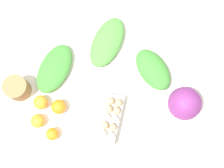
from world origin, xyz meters
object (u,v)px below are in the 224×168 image
at_px(greens_bunch_scallion, 153,70).
at_px(orange_2, 41,102).
at_px(greens_bunch_chard, 107,42).
at_px(cabbage_purple, 185,103).
at_px(paper_bag, 17,88).
at_px(orange_3, 59,107).
at_px(orange_1, 38,121).
at_px(orange_0, 52,134).
at_px(egg_carton, 111,119).
at_px(greens_bunch_beet_tops, 55,69).

xyz_separation_m(greens_bunch_scallion, orange_2, (-0.38, -0.51, -0.00)).
bearing_deg(greens_bunch_chard, cabbage_purple, -4.92).
bearing_deg(cabbage_purple, greens_bunch_chard, 175.08).
relative_size(paper_bag, orange_2, 1.65).
height_order(paper_bag, orange_3, paper_bag).
distance_m(orange_1, orange_2, 0.10).
distance_m(orange_0, orange_1, 0.11).
bearing_deg(orange_1, paper_bag, 160.02).
height_order(greens_bunch_scallion, orange_3, greens_bunch_scallion).
xyz_separation_m(cabbage_purple, greens_bunch_scallion, (-0.24, 0.07, -0.05)).
bearing_deg(greens_bunch_scallion, orange_0, -110.42).
relative_size(cabbage_purple, egg_carton, 0.64).
bearing_deg(paper_bag, orange_0, -14.47).
relative_size(greens_bunch_chard, orange_0, 4.64).
distance_m(greens_bunch_scallion, orange_1, 0.69).
relative_size(egg_carton, orange_3, 3.44).
bearing_deg(greens_bunch_chard, paper_bag, -114.00).
distance_m(cabbage_purple, orange_1, 0.79).
bearing_deg(orange_0, orange_2, 149.17).
xyz_separation_m(greens_bunch_scallion, orange_3, (-0.29, -0.47, -0.00)).
height_order(paper_bag, orange_2, paper_bag).
xyz_separation_m(greens_bunch_chard, orange_1, (-0.03, -0.58, 0.00)).
bearing_deg(orange_2, greens_bunch_beet_tops, 107.60).
bearing_deg(greens_bunch_scallion, greens_bunch_chard, -176.19).
height_order(paper_bag, greens_bunch_beet_tops, paper_bag).
distance_m(egg_carton, greens_bunch_beet_tops, 0.42).
bearing_deg(orange_1, orange_2, 120.43).
xyz_separation_m(cabbage_purple, orange_0, (-0.47, -0.54, -0.05)).
height_order(orange_1, orange_2, orange_2).
relative_size(egg_carton, greens_bunch_beet_tops, 0.92).
bearing_deg(egg_carton, paper_bag, 85.30).
relative_size(paper_bag, greens_bunch_scallion, 0.49).
bearing_deg(greens_bunch_chard, orange_1, -92.95).
xyz_separation_m(cabbage_purple, paper_bag, (-0.77, -0.46, -0.03)).
height_order(cabbage_purple, greens_bunch_scallion, cabbage_purple).
height_order(paper_bag, orange_0, paper_bag).
bearing_deg(egg_carton, cabbage_purple, -65.89).
bearing_deg(paper_bag, orange_1, -19.98).
bearing_deg(greens_bunch_beet_tops, greens_bunch_chard, 64.50).
xyz_separation_m(orange_1, orange_3, (0.04, 0.13, 0.00)).
xyz_separation_m(egg_carton, orange_2, (-0.36, -0.16, -0.00)).
bearing_deg(greens_bunch_scallion, egg_carton, -93.95).
relative_size(greens_bunch_scallion, orange_1, 3.50).
xyz_separation_m(egg_carton, greens_bunch_chard, (-0.28, 0.34, -0.01)).
bearing_deg(orange_0, orange_1, 176.42).
xyz_separation_m(egg_carton, greens_bunch_beet_tops, (-0.42, 0.04, -0.01)).
bearing_deg(greens_bunch_scallion, paper_bag, -134.99).
relative_size(greens_bunch_beet_tops, orange_0, 4.40).
relative_size(orange_1, orange_3, 0.92).
height_order(cabbage_purple, orange_0, cabbage_purple).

